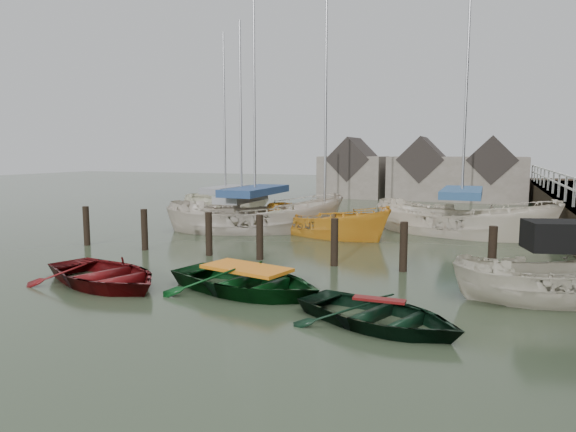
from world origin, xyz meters
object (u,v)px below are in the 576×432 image
at_px(sailboat_a, 242,227).
at_px(sailboat_c, 325,234).
at_px(sailboat_b, 255,229).
at_px(sailboat_d, 460,233).
at_px(rowboat_red, 105,285).
at_px(rowboat_green, 247,292).
at_px(motorboat, 554,298).
at_px(rowboat_dkgreen, 379,325).
at_px(sailboat_e, 226,215).

xyz_separation_m(sailboat_a, sailboat_c, (3.83, -0.17, -0.05)).
relative_size(sailboat_b, sailboat_d, 1.10).
bearing_deg(rowboat_red, rowboat_green, -59.51).
height_order(motorboat, sailboat_c, sailboat_c).
bearing_deg(sailboat_b, sailboat_c, -108.88).
xyz_separation_m(motorboat, sailboat_c, (-7.59, 7.24, -0.08)).
height_order(sailboat_a, sailboat_d, sailboat_d).
distance_m(rowboat_green, sailboat_a, 10.30).
height_order(rowboat_green, rowboat_dkgreen, rowboat_green).
bearing_deg(rowboat_dkgreen, motorboat, -26.58).
relative_size(rowboat_red, sailboat_c, 0.37).
bearing_deg(sailboat_a, rowboat_red, -157.17).
relative_size(rowboat_green, sailboat_d, 0.34).
xyz_separation_m(rowboat_green, sailboat_a, (-4.68, 9.17, 0.06)).
xyz_separation_m(sailboat_a, sailboat_b, (0.82, -0.36, -0.00)).
relative_size(rowboat_green, sailboat_c, 0.38).
xyz_separation_m(sailboat_b, sailboat_e, (-3.48, 3.86, 0.00)).
xyz_separation_m(sailboat_b, sailboat_d, (8.16, 2.11, -0.00)).
relative_size(sailboat_a, sailboat_b, 0.77).
height_order(motorboat, sailboat_e, sailboat_e).
bearing_deg(sailboat_c, sailboat_e, 84.97).
height_order(sailboat_d, sailboat_e, sailboat_d).
relative_size(rowboat_green, sailboat_b, 0.31).
bearing_deg(rowboat_green, rowboat_dkgreen, -95.61).
height_order(rowboat_red, sailboat_e, sailboat_e).
xyz_separation_m(rowboat_red, sailboat_d, (7.91, 11.62, 0.06)).
distance_m(sailboat_d, sailboat_e, 11.77).
xyz_separation_m(rowboat_red, motorboat, (10.35, 2.46, 0.09)).
bearing_deg(motorboat, sailboat_e, 37.82).
xyz_separation_m(rowboat_red, sailboat_c, (2.76, 9.70, 0.01)).
distance_m(sailboat_a, sailboat_c, 3.83).
bearing_deg(sailboat_a, sailboat_d, -62.33).
bearing_deg(sailboat_e, rowboat_green, -127.96).
relative_size(sailboat_b, sailboat_c, 1.21).
height_order(rowboat_red, rowboat_dkgreen, rowboat_red).
bearing_deg(sailboat_d, sailboat_a, 117.78).
distance_m(rowboat_green, sailboat_e, 14.65).
relative_size(rowboat_dkgreen, sailboat_d, 0.29).
xyz_separation_m(rowboat_dkgreen, sailboat_a, (-8.08, 10.36, 0.06)).
height_order(sailboat_a, sailboat_b, sailboat_b).
height_order(sailboat_a, sailboat_c, sailboat_c).
bearing_deg(motorboat, rowboat_red, 88.96).
height_order(rowboat_red, motorboat, motorboat).
height_order(motorboat, sailboat_a, sailboat_a).
xyz_separation_m(rowboat_red, sailboat_a, (-1.07, 9.87, 0.06)).
distance_m(motorboat, sailboat_e, 17.81).
bearing_deg(sailboat_b, rowboat_dkgreen, -166.56).
relative_size(rowboat_green, motorboat, 0.86).
relative_size(rowboat_green, sailboat_a, 0.41).
height_order(sailboat_b, sailboat_c, sailboat_b).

